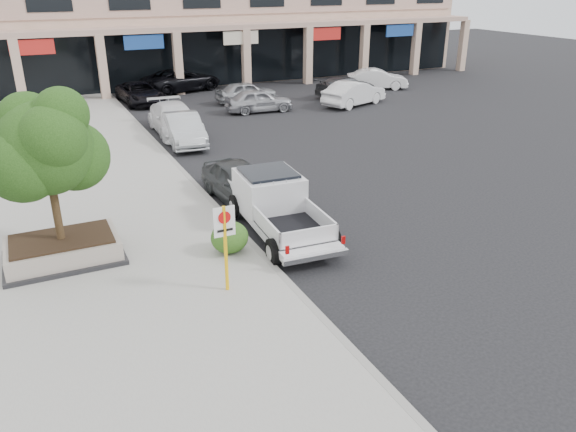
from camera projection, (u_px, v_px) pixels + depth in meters
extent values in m
plane|color=black|center=(337.00, 273.00, 15.51)|extent=(120.00, 120.00, 0.00)
cube|color=gray|center=(99.00, 225.00, 18.30)|extent=(8.00, 52.00, 0.15)
cube|color=gray|center=(215.00, 206.00, 19.85)|extent=(0.20, 52.00, 0.15)
cube|color=tan|center=(214.00, 18.00, 45.15)|extent=(40.00, 10.00, 9.00)
cube|color=tan|center=(241.00, 26.00, 40.16)|extent=(40.00, 2.20, 0.35)
cube|color=tan|center=(463.00, 46.00, 48.21)|extent=(0.55, 0.55, 4.20)
cube|color=black|center=(237.00, 57.00, 41.93)|extent=(39.20, 0.08, 3.90)
cube|color=black|center=(65.00, 258.00, 15.89)|extent=(3.20, 2.20, 0.12)
cube|color=gray|center=(63.00, 248.00, 15.77)|extent=(3.00, 2.00, 0.50)
cube|color=black|center=(61.00, 239.00, 15.66)|extent=(2.70, 1.70, 0.06)
cylinder|color=black|center=(55.00, 201.00, 15.22)|extent=(0.22, 0.22, 2.20)
sphere|color=#1A380F|center=(45.00, 148.00, 14.63)|extent=(2.50, 2.50, 2.50)
sphere|color=#1A380F|center=(75.00, 156.00, 15.31)|extent=(1.90, 1.90, 1.90)
sphere|color=#1A380F|center=(28.00, 122.00, 14.69)|extent=(1.60, 1.60, 1.60)
cylinder|color=#FDB80D|center=(226.00, 249.00, 13.95)|extent=(0.09, 0.09, 2.30)
cube|color=white|center=(224.00, 222.00, 13.66)|extent=(0.55, 0.03, 0.78)
cylinder|color=red|center=(224.00, 218.00, 13.58)|extent=(0.32, 0.02, 0.32)
ellipsoid|color=#214714|center=(230.00, 237.00, 16.18)|extent=(1.10, 0.99, 0.93)
imported|color=#2F3234|center=(240.00, 183.00, 20.18)|extent=(1.98, 4.35, 1.45)
imported|color=#ACB0B4|center=(184.00, 129.00, 27.23)|extent=(1.96, 4.60, 1.47)
imported|color=silver|center=(175.00, 119.00, 29.03)|extent=(2.30, 5.30, 1.52)
imported|color=black|center=(140.00, 93.00, 35.98)|extent=(2.56, 4.99, 1.35)
imported|color=#9E9FA5|center=(259.00, 100.00, 33.77)|extent=(4.17, 1.94, 1.38)
imported|color=silver|center=(354.00, 93.00, 35.48)|extent=(4.93, 3.14, 1.53)
imported|color=#292B2E|center=(346.00, 87.00, 38.16)|extent=(4.92, 2.82, 1.34)
imported|color=black|center=(182.00, 80.00, 39.80)|extent=(6.26, 4.29, 1.59)
imported|color=#96999E|center=(246.00, 92.00, 36.27)|extent=(4.05, 1.76, 1.36)
imported|color=silver|center=(377.00, 79.00, 40.74)|extent=(4.54, 3.17, 1.42)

